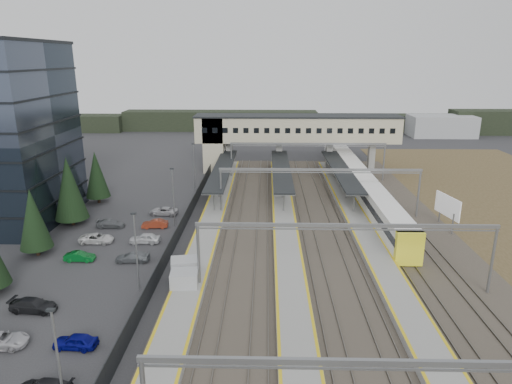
{
  "coord_description": "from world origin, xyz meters",
  "views": [
    {
      "loc": [
        4.49,
        -48.15,
        22.1
      ],
      "look_at": [
        3.04,
        12.95,
        4.0
      ],
      "focal_mm": 32.0,
      "sensor_mm": 36.0,
      "label": 1
    }
  ],
  "objects_px": {
    "relay_cabin_near": "(186,270)",
    "train": "(356,177)",
    "billboard": "(447,207)",
    "footbridge": "(283,132)",
    "relay_cabin_far": "(185,283)"
  },
  "relations": [
    {
      "from": "relay_cabin_near",
      "to": "train",
      "type": "relative_size",
      "value": 0.05
    },
    {
      "from": "train",
      "to": "billboard",
      "type": "xyz_separation_m",
      "value": [
        8.43,
        -19.31,
        0.93
      ]
    },
    {
      "from": "footbridge",
      "to": "relay_cabin_near",
      "type": "bearing_deg",
      "value": -103.43
    },
    {
      "from": "footbridge",
      "to": "billboard",
      "type": "bearing_deg",
      "value": -57.44
    },
    {
      "from": "relay_cabin_far",
      "to": "footbridge",
      "type": "height_order",
      "value": "footbridge"
    },
    {
      "from": "relay_cabin_far",
      "to": "billboard",
      "type": "distance_m",
      "value": 36.65
    },
    {
      "from": "footbridge",
      "to": "train",
      "type": "bearing_deg",
      "value": -46.93
    },
    {
      "from": "relay_cabin_near",
      "to": "footbridge",
      "type": "xyz_separation_m",
      "value": [
        11.43,
        47.87,
        6.73
      ]
    },
    {
      "from": "footbridge",
      "to": "billboard",
      "type": "relative_size",
      "value": 7.36
    },
    {
      "from": "train",
      "to": "billboard",
      "type": "relative_size",
      "value": 11.53
    },
    {
      "from": "relay_cabin_far",
      "to": "train",
      "type": "relative_size",
      "value": 0.04
    },
    {
      "from": "train",
      "to": "billboard",
      "type": "height_order",
      "value": "billboard"
    },
    {
      "from": "footbridge",
      "to": "train",
      "type": "height_order",
      "value": "footbridge"
    },
    {
      "from": "relay_cabin_far",
      "to": "billboard",
      "type": "bearing_deg",
      "value": 29.73
    },
    {
      "from": "footbridge",
      "to": "billboard",
      "type": "distance_m",
      "value": 38.82
    }
  ]
}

